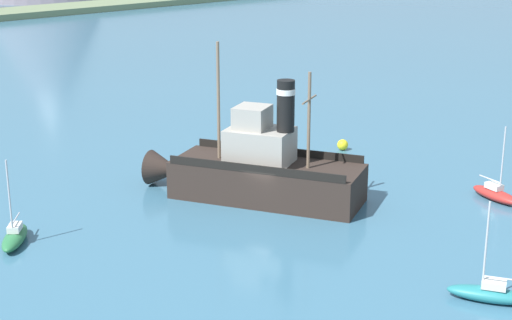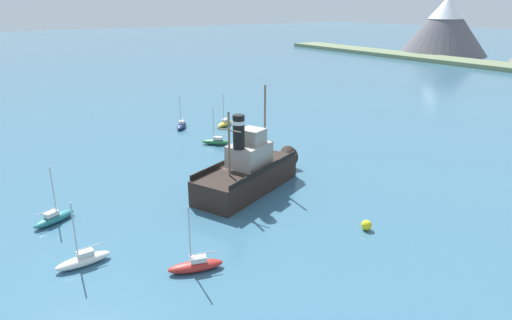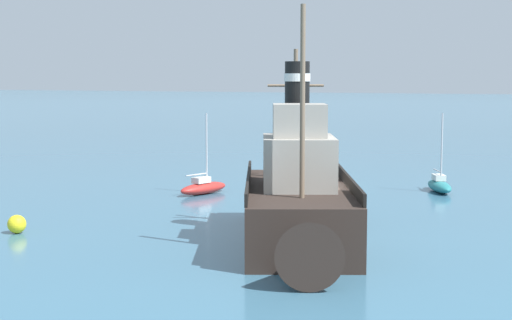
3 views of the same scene
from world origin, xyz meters
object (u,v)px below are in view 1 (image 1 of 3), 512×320
object	(u,v)px
sailboat_green	(15,236)
sailboat_teal	(489,293)
old_tugboat	(258,171)
mooring_buoy	(343,145)
sailboat_red	(496,194)

from	to	relation	value
sailboat_green	sailboat_teal	xyz separation A→B (m)	(12.06, -21.95, 0.00)
old_tugboat	mooring_buoy	distance (m)	13.02
sailboat_teal	sailboat_red	bearing A→B (deg)	27.20
sailboat_red	sailboat_green	size ratio (longest dim) A/B	1.00
old_tugboat	sailboat_red	xyz separation A→B (m)	(10.35, -11.02, -1.40)
sailboat_red	mooring_buoy	distance (m)	14.33
mooring_buoy	sailboat_red	bearing A→B (deg)	-98.84
old_tugboat	sailboat_teal	distance (m)	17.97
sailboat_red	sailboat_green	distance (m)	29.36
sailboat_green	old_tugboat	bearing A→B (deg)	-16.04
sailboat_red	mooring_buoy	size ratio (longest dim) A/B	5.77
old_tugboat	sailboat_green	bearing A→B (deg)	163.96
sailboat_red	old_tugboat	bearing A→B (deg)	133.20
sailboat_red	mooring_buoy	bearing A→B (deg)	81.16
old_tugboat	sailboat_green	size ratio (longest dim) A/B	2.97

